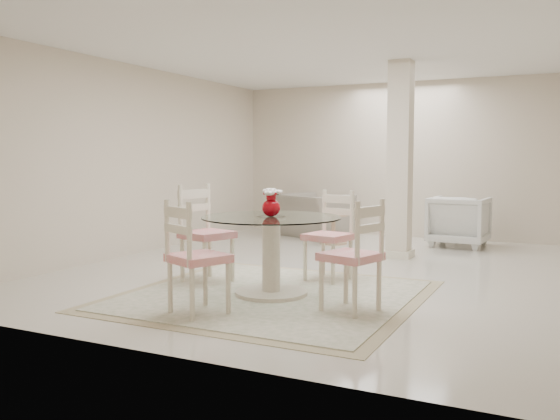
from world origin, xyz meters
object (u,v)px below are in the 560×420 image
at_px(dining_chair_north, 332,229).
at_px(dining_table, 271,256).
at_px(dining_chair_south, 191,249).
at_px(armchair_white, 459,221).
at_px(dining_chair_west, 203,226).
at_px(side_table, 333,230).
at_px(red_vase, 271,203).
at_px(dining_chair_east, 357,248).
at_px(column, 400,160).
at_px(recliner_taupe, 314,215).

bearing_deg(dining_chair_north, dining_table, -93.37).
xyz_separation_m(dining_table, dining_chair_south, (-0.28, -0.98, 0.18)).
height_order(dining_chair_north, armchair_white, dining_chair_north).
distance_m(dining_chair_west, armchair_white, 4.55).
relative_size(dining_table, side_table, 2.87).
relative_size(dining_table, dining_chair_north, 1.24).
distance_m(dining_chair_north, dining_chair_south, 2.04).
bearing_deg(red_vase, side_table, 101.37).
bearing_deg(dining_table, dining_chair_east, -15.26).
bearing_deg(dining_chair_north, dining_chair_east, -48.56).
distance_m(red_vase, dining_chair_west, 1.07).
bearing_deg(dining_chair_east, dining_chair_west, -88.26).
height_order(column, dining_chair_west, column).
relative_size(dining_chair_east, dining_chair_north, 1.00).
height_order(dining_chair_east, dining_chair_west, dining_chair_west).
xyz_separation_m(dining_chair_south, armchair_white, (1.40, 5.28, -0.20)).
height_order(dining_chair_south, side_table, dining_chair_south).
xyz_separation_m(dining_chair_west, armchair_white, (2.11, 4.03, -0.23)).
height_order(column, dining_chair_north, column).
distance_m(red_vase, recliner_taupe, 4.69).
relative_size(red_vase, dining_chair_south, 0.25).
distance_m(dining_table, red_vase, 0.53).
height_order(dining_table, red_vase, red_vase).
relative_size(dining_table, dining_chair_south, 1.23).
height_order(red_vase, dining_chair_west, dining_chair_west).
bearing_deg(dining_chair_north, red_vase, -93.32).
height_order(column, armchair_white, column).
distance_m(dining_chair_south, recliner_taupe, 5.54).
xyz_separation_m(red_vase, dining_chair_south, (-0.28, -0.98, -0.35)).
bearing_deg(armchair_white, red_vase, 79.09).
distance_m(dining_chair_north, side_table, 2.90).
distance_m(column, dining_chair_east, 3.26).
xyz_separation_m(red_vase, dining_chair_east, (0.99, -0.27, -0.35)).
bearing_deg(dining_chair_north, column, 93.10).
bearing_deg(side_table, dining_chair_west, -94.20).
bearing_deg(column, red_vase, -100.64).
bearing_deg(dining_chair_north, side_table, 121.89).
distance_m(dining_chair_east, dining_chair_north, 1.45).
relative_size(dining_table, recliner_taupe, 1.21).
height_order(red_vase, armchair_white, red_vase).
bearing_deg(dining_chair_east, dining_table, -88.24).
relative_size(column, red_vase, 9.61).
distance_m(dining_chair_east, recliner_taupe, 5.28).
height_order(dining_table, dining_chair_north, dining_chair_north).
relative_size(dining_chair_east, recliner_taupe, 0.98).
height_order(dining_table, recliner_taupe, dining_table).
relative_size(dining_chair_west, armchair_white, 1.37).
relative_size(dining_chair_east, dining_chair_west, 0.94).
distance_m(dining_chair_east, side_table, 4.33).
relative_size(column, dining_chair_north, 2.42).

